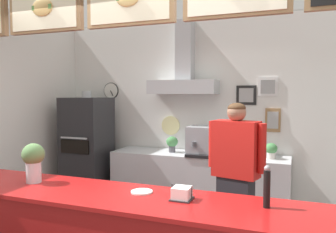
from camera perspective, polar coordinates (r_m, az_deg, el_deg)
The scene contains 12 objects.
back_wall_assembly at distance 4.99m, azimuth 5.81°, elevation 1.41°, with size 4.74×2.60×2.87m.
back_prep_counter at distance 4.92m, azimuth 5.02°, elevation -11.54°, with size 2.50×0.60×0.89m.
pizza_oven at distance 5.35m, azimuth -13.50°, elevation -5.90°, with size 0.63×0.65×1.79m.
shop_worker at distance 3.53m, azimuth 11.40°, elevation -10.31°, with size 0.60×0.32×1.66m.
espresso_machine at distance 4.73m, azimuth 6.27°, elevation -4.13°, with size 0.45×0.50×0.40m.
potted_thyme at distance 4.65m, azimuth 10.63°, elevation -5.13°, with size 0.17×0.17×0.23m.
potted_oregano at distance 4.92m, azimuth 0.69°, elevation -4.49°, with size 0.17×0.17×0.23m.
potted_rosemary at distance 4.62m, azimuth 17.07°, elevation -5.45°, with size 0.16×0.16×0.21m.
napkin_holder at distance 2.41m, azimuth 2.36°, elevation -12.97°, with size 0.15×0.14×0.10m.
basil_vase at distance 3.04m, azimuth -21.84°, elevation -7.02°, with size 0.18×0.18×0.33m.
pepper_grinder at distance 2.32m, azimuth 16.40°, elevation -11.35°, with size 0.04×0.04×0.28m.
condiment_plate at distance 2.59m, azimuth -4.47°, elevation -12.58°, with size 0.16×0.16×0.01m.
Camera 1 is at (1.28, -2.42, 1.75)m, focal length 35.98 mm.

